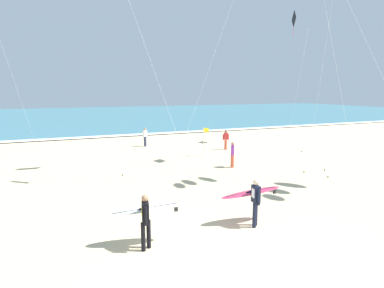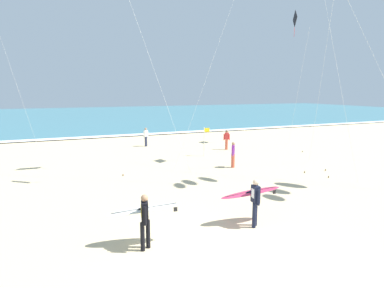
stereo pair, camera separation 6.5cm
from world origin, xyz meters
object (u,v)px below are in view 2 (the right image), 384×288
Objects in this scene: bystander_purple_top at (233,155)px; bystander_red_top at (227,140)px; surfer_lead at (253,196)px; bystander_white_top at (146,137)px; lifeguard_flag at (205,139)px; surfer_trailing at (145,214)px; kite_diamond_charcoal_near at (295,22)px.

bystander_purple_top is 1.00× the size of bystander_red_top.
bystander_red_top is (6.23, 13.20, -0.23)m from surfer_lead.
bystander_white_top is at bearing 87.83° from surfer_lead.
lifeguard_flag is (-2.70, -1.65, 0.45)m from bystander_red_top.
surfer_trailing is 13.84m from lifeguard_flag.
bystander_red_top is at bearing 52.68° from surfer_trailing.
lifeguard_flag is (3.53, 11.55, 0.22)m from surfer_lead.
surfer_trailing reaches higher than bystander_purple_top.
surfer_lead is at bearing -133.32° from kite_diamond_charcoal_near.
bystander_purple_top is at bearing -147.09° from kite_diamond_charcoal_near.
bystander_red_top is (-6.69, -0.51, -9.57)m from kite_diamond_charcoal_near.
bystander_white_top is at bearing 75.22° from surfer_trailing.
kite_diamond_charcoal_near reaches higher than surfer_trailing.
surfer_lead is 14.60m from bystander_red_top.
bystander_red_top is at bearing 31.43° from lifeguard_flag.
lifeguard_flag reaches higher than bystander_purple_top.
bystander_purple_top is (7.57, 7.82, -0.23)m from surfer_trailing.
lifeguard_flag is at bearing -62.97° from bystander_white_top.
lifeguard_flag is at bearing -148.57° from bystander_red_top.
lifeguard_flag is (-9.39, -2.16, -9.12)m from kite_diamond_charcoal_near.
surfer_lead is 21.03m from kite_diamond_charcoal_near.
bystander_purple_top is (3.66, 7.71, -0.23)m from surfer_lead.
kite_diamond_charcoal_near is at bearing 4.36° from bystander_red_top.
surfer_lead reaches higher than bystander_red_top.
bystander_red_top is 3.20m from lifeguard_flag.
bystander_purple_top is 3.87m from lifeguard_flag.
bystander_white_top is (-12.27, 3.49, -9.57)m from kite_diamond_charcoal_near.
lifeguard_flag is at bearing 72.98° from surfer_lead.
surfer_lead is 3.91m from surfer_trailing.
bystander_purple_top is 0.76× the size of lifeguard_flag.
surfer_lead and surfer_trailing have the same top height.
surfer_trailing is at bearing -140.63° from kite_diamond_charcoal_near.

